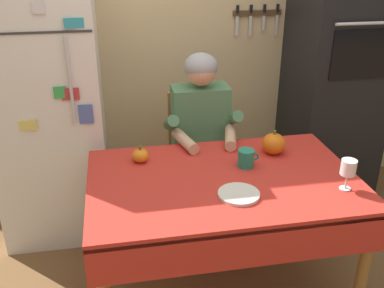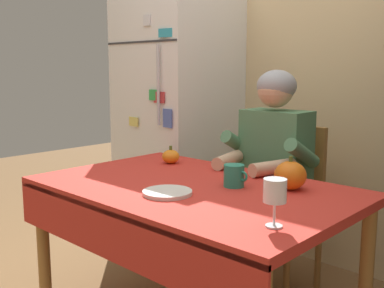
% 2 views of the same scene
% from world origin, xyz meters
% --- Properties ---
extents(back_wall_assembly, '(3.70, 0.13, 2.60)m').
position_xyz_m(back_wall_assembly, '(0.05, 1.35, 1.30)').
color(back_wall_assembly, '#D1B784').
rests_on(back_wall_assembly, ground).
extents(refrigerator, '(0.68, 0.71, 1.80)m').
position_xyz_m(refrigerator, '(-0.95, 0.96, 0.90)').
color(refrigerator, white).
rests_on(refrigerator, ground).
extents(wall_oven, '(0.60, 0.64, 2.10)m').
position_xyz_m(wall_oven, '(1.05, 1.00, 1.05)').
color(wall_oven, black).
rests_on(wall_oven, ground).
extents(dining_table, '(1.40, 0.90, 0.74)m').
position_xyz_m(dining_table, '(0.00, 0.08, 0.66)').
color(dining_table, '#9E6B33').
rests_on(dining_table, ground).
extents(chair_behind_person, '(0.40, 0.40, 0.93)m').
position_xyz_m(chair_behind_person, '(0.01, 0.87, 0.51)').
color(chair_behind_person, '#9E6B33').
rests_on(chair_behind_person, ground).
extents(seated_person, '(0.47, 0.55, 1.25)m').
position_xyz_m(seated_person, '(0.01, 0.68, 0.74)').
color(seated_person, '#38384C').
rests_on(seated_person, ground).
extents(coffee_mug, '(0.12, 0.09, 0.10)m').
position_xyz_m(coffee_mug, '(0.15, 0.20, 0.79)').
color(coffee_mug, '#237F66').
rests_on(coffee_mug, dining_table).
extents(wine_glass, '(0.08, 0.08, 0.16)m').
position_xyz_m(wine_glass, '(0.57, -0.12, 0.86)').
color(wine_glass, white).
rests_on(wine_glass, dining_table).
extents(pumpkin_large, '(0.14, 0.14, 0.14)m').
position_xyz_m(pumpkin_large, '(0.35, 0.32, 0.80)').
color(pumpkin_large, orange).
rests_on(pumpkin_large, dining_table).
extents(pumpkin_medium, '(0.10, 0.10, 0.10)m').
position_xyz_m(pumpkin_medium, '(-0.41, 0.36, 0.78)').
color(pumpkin_medium, orange).
rests_on(pumpkin_medium, dining_table).
extents(serving_tray, '(0.20, 0.20, 0.02)m').
position_xyz_m(serving_tray, '(0.03, -0.09, 0.75)').
color(serving_tray, silver).
rests_on(serving_tray, dining_table).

